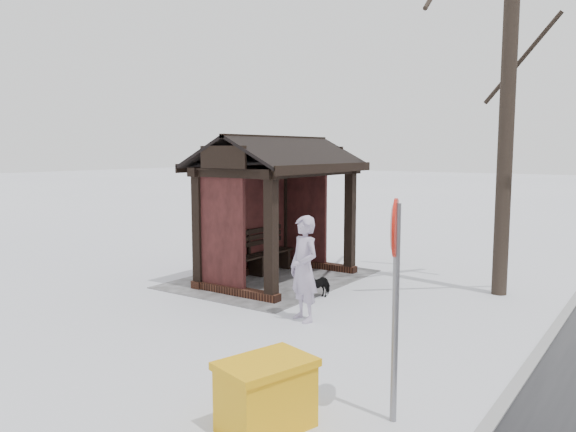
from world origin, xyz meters
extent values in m
plane|color=silver|center=(0.00, 0.00, 0.00)|extent=(120.00, 120.00, 0.00)
cube|color=gray|center=(0.00, 5.50, 0.01)|extent=(120.00, 0.15, 0.06)
cube|color=#95959A|center=(0.00, -0.20, 0.01)|extent=(4.20, 3.20, 0.02)
cube|color=#361C13|center=(0.00, -0.90, 0.08)|extent=(3.30, 0.22, 0.16)
cube|color=#361C13|center=(-1.50, 0.00, 0.08)|extent=(0.22, 2.10, 0.16)
cube|color=#361C13|center=(1.50, 0.00, 0.08)|extent=(0.22, 2.10, 0.16)
cube|color=black|center=(-1.50, 0.90, 1.15)|extent=(0.20, 0.20, 2.30)
cube|color=black|center=(1.50, 0.90, 1.15)|extent=(0.20, 0.20, 2.30)
cube|color=black|center=(-1.50, -0.90, 1.15)|extent=(0.20, 0.20, 2.30)
cube|color=black|center=(1.50, -0.90, 1.15)|extent=(0.20, 0.20, 2.30)
cube|color=black|center=(0.00, -0.90, 1.23)|extent=(2.80, 0.08, 2.14)
cube|color=black|center=(-1.50, -0.31, 1.23)|extent=(0.08, 1.17, 2.14)
cube|color=black|center=(1.50, -0.31, 1.23)|extent=(0.08, 1.17, 2.14)
cube|color=black|center=(0.00, 0.90, 2.36)|extent=(3.40, 0.20, 0.18)
cube|color=black|center=(0.00, -0.90, 2.36)|extent=(3.40, 0.20, 0.18)
cylinder|color=black|center=(-1.50, 4.20, 4.28)|extent=(0.29, 0.29, 8.55)
imported|color=#AC9FBA|center=(2.09, 2.00, 0.87)|extent=(0.63, 0.75, 1.74)
imported|color=black|center=(0.75, 1.41, 0.25)|extent=(0.64, 0.41, 0.50)
cube|color=#E5A10D|center=(5.34, 3.67, 0.32)|extent=(1.01, 0.81, 0.64)
cube|color=#E5A10D|center=(5.34, 3.67, 0.68)|extent=(1.07, 0.87, 0.08)
cylinder|color=slate|center=(4.46, 4.65, 1.13)|extent=(0.07, 0.07, 2.27)
cylinder|color=red|center=(4.46, 4.63, 2.02)|extent=(0.57, 0.22, 0.59)
cylinder|color=white|center=(4.46, 4.61, 2.02)|extent=(0.44, 0.18, 0.45)
camera|label=1|loc=(9.62, 6.90, 2.79)|focal=35.00mm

